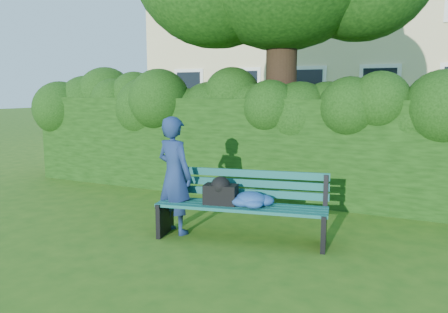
% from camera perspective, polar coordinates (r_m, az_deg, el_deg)
% --- Properties ---
extents(ground, '(80.00, 80.00, 0.00)m').
position_cam_1_polar(ground, '(6.31, -2.37, -9.30)').
color(ground, '#2C5915').
rests_on(ground, ground).
extents(hedge, '(10.00, 1.00, 1.80)m').
position_cam_1_polar(hedge, '(8.09, 4.87, 1.17)').
color(hedge, black).
rests_on(hedge, ground).
extents(park_bench, '(2.28, 0.96, 0.89)m').
position_cam_1_polar(park_bench, '(5.72, 2.15, -5.91)').
color(park_bench, '#0E463A').
rests_on(park_bench, ground).
extents(man_reading, '(0.67, 0.53, 1.60)m').
position_cam_1_polar(man_reading, '(5.97, -6.48, -2.45)').
color(man_reading, navy).
rests_on(man_reading, ground).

